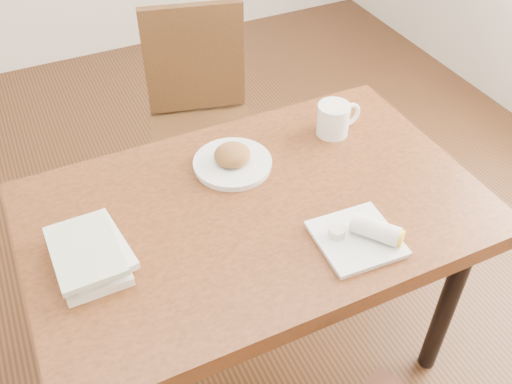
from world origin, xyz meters
name	(u,v)px	position (x,y,z in m)	size (l,w,h in m)	color
ground	(256,352)	(0.00, 0.00, -0.01)	(4.00, 5.00, 0.01)	#472814
table	(256,225)	(0.00, 0.00, 0.67)	(1.29, 0.81, 0.75)	brown
chair_far	(201,112)	(0.12, 0.79, 0.55)	(0.51, 0.51, 0.95)	#4A3015
plate_scone	(232,160)	(0.01, 0.19, 0.77)	(0.24, 0.24, 0.08)	white
coffee_mug	(334,118)	(0.38, 0.21, 0.81)	(0.16, 0.11, 0.11)	white
plate_burrito	(363,236)	(0.19, -0.25, 0.77)	(0.22, 0.22, 0.07)	white
book_stack	(90,254)	(-0.47, -0.01, 0.78)	(0.19, 0.26, 0.06)	white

